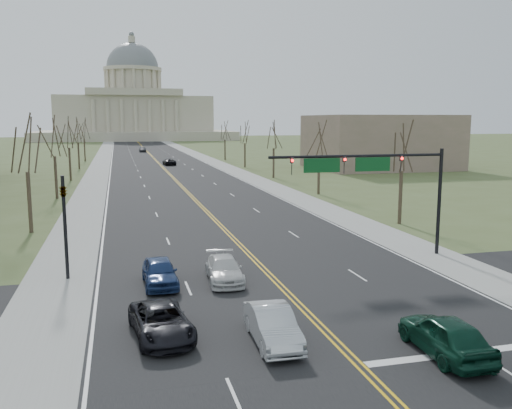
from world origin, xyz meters
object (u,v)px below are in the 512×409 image
car_sb_outer_lead (161,322)px  signal_left (64,216)px  signal_mast (372,172)px  car_nb_inner_lead (445,335)px  car_sb_inner_lead (273,325)px  car_sb_outer_second (160,272)px  car_sb_inner_second (224,269)px  car_far_sb (143,149)px  car_far_nb (169,162)px

car_sb_outer_lead → signal_left: bearing=108.2°
signal_mast → car_nb_inner_lead: 15.75m
signal_left → signal_mast: bearing=-0.0°
car_sb_inner_lead → car_sb_outer_second: 9.85m
car_sb_outer_lead → car_sb_inner_second: car_sb_inner_second is taller
car_sb_inner_second → car_sb_outer_lead: bearing=-115.5°
signal_mast → car_far_sb: signal_mast is taller
car_sb_outer_lead → car_far_nb: bearing=78.0°
signal_left → car_sb_outer_second: size_ratio=1.34×
car_sb_outer_lead → car_sb_outer_second: bearing=79.6°
car_sb_outer_lead → car_sb_inner_second: (4.10, 7.25, 0.00)m
signal_mast → car_sb_outer_lead: size_ratio=2.51×
car_sb_outer_second → car_far_nb: (8.16, 81.99, -0.09)m
car_sb_inner_lead → car_nb_inner_lead: bearing=-22.7°
car_nb_inner_lead → car_far_sb: car_far_sb is taller
signal_mast → signal_left: (-18.95, 0.00, -2.05)m
car_nb_inner_lead → car_far_nb: 93.85m
signal_left → car_sb_inner_lead: (8.93, -11.66, -2.96)m
car_sb_inner_second → car_far_nb: car_sb_inner_second is taller
car_sb_inner_lead → car_far_nb: (4.28, 91.04, -0.07)m
car_sb_inner_lead → car_sb_inner_second: 8.99m
car_sb_outer_lead → car_far_nb: (8.65, 89.31, 0.00)m
car_nb_inner_lead → car_far_sb: 142.09m
signal_left → car_sb_outer_lead: 11.34m
signal_mast → car_sb_inner_second: 11.77m
car_nb_inner_lead → car_sb_inner_second: (-6.44, 11.77, -0.13)m
signal_left → car_sb_inner_second: size_ratio=1.29×
car_nb_inner_lead → signal_left: bearing=-42.8°
car_sb_outer_lead → car_sb_outer_second: size_ratio=1.08×
car_sb_outer_lead → signal_mast: bearing=28.1°
car_sb_outer_second → car_far_nb: size_ratio=0.92×
car_sb_outer_second → car_sb_inner_second: bearing=-2.0°
signal_mast → car_sb_inner_second: bearing=-165.4°
car_nb_inner_lead → car_sb_inner_second: 13.42m
car_sb_inner_lead → car_far_nb: car_sb_inner_lead is taller
signal_left → car_sb_outer_second: 6.41m
car_sb_outer_lead → car_far_nb: size_ratio=1.00×
car_sb_inner_lead → car_far_nb: size_ratio=0.93×
signal_mast → car_sb_outer_lead: 18.20m
car_far_nb → car_far_sb: size_ratio=1.00×
car_sb_inner_second → signal_left: bearing=166.9°
car_sb_outer_lead → car_far_nb: car_far_nb is taller
signal_left → car_sb_inner_second: signal_left is taller
signal_mast → car_sb_inner_lead: size_ratio=2.68×
car_far_nb → car_sb_outer_lead: bearing=80.5°
car_nb_inner_lead → car_sb_outer_second: 15.53m
signal_mast → car_sb_outer_second: 14.99m
signal_left → car_sb_outer_second: (5.06, -2.61, -2.94)m
car_nb_inner_lead → car_sb_outer_lead: (-10.54, 4.52, -0.14)m
car_sb_outer_lead → car_sb_inner_lead: bearing=-28.1°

